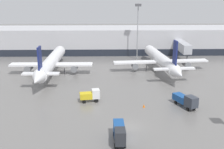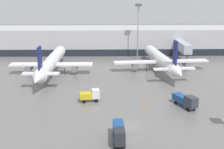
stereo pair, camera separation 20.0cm
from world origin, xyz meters
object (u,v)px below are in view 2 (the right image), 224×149
(parked_jet_3, at_px, (161,60))
(service_truck_0, at_px, (119,132))
(parked_jet_2, at_px, (51,62))
(traffic_cone_0, at_px, (144,106))
(service_truck_2, at_px, (186,100))
(apron_light_mast_2, at_px, (138,16))
(service_truck_1, at_px, (90,95))

(parked_jet_3, distance_m, service_truck_0, 41.97)
(parked_jet_2, bearing_deg, traffic_cone_0, -136.76)
(service_truck_2, height_order, apron_light_mast_2, apron_light_mast_2)
(service_truck_0, relative_size, service_truck_2, 0.93)
(traffic_cone_0, xyz_separation_m, apron_light_mast_2, (3.09, 40.80, 13.96))
(traffic_cone_0, distance_m, apron_light_mast_2, 43.23)
(apron_light_mast_2, bearing_deg, parked_jet_2, -146.32)
(parked_jet_3, height_order, traffic_cone_0, parked_jet_3)
(service_truck_0, relative_size, traffic_cone_0, 8.83)
(service_truck_0, height_order, traffic_cone_0, service_truck_0)
(service_truck_0, relative_size, apron_light_mast_2, 0.32)
(service_truck_1, bearing_deg, service_truck_2, -19.31)
(service_truck_1, bearing_deg, service_truck_0, -81.61)
(service_truck_0, distance_m, service_truck_2, 18.72)
(service_truck_2, bearing_deg, parked_jet_2, -151.05)
(parked_jet_2, relative_size, service_truck_1, 8.83)
(service_truck_0, bearing_deg, traffic_cone_0, 156.33)
(traffic_cone_0, bearing_deg, apron_light_mast_2, 85.67)
(service_truck_0, bearing_deg, service_truck_1, -163.67)
(parked_jet_2, xyz_separation_m, parked_jet_3, (30.56, 2.66, -0.03))
(service_truck_0, bearing_deg, parked_jet_2, -156.60)
(service_truck_0, height_order, service_truck_1, service_truck_0)
(parked_jet_2, height_order, service_truck_2, parked_jet_2)
(parked_jet_3, relative_size, service_truck_1, 8.18)
(parked_jet_2, distance_m, parked_jet_3, 30.68)
(parked_jet_2, xyz_separation_m, traffic_cone_0, (22.21, -23.94, -2.92))
(apron_light_mast_2, bearing_deg, traffic_cone_0, -94.33)
(parked_jet_3, bearing_deg, service_truck_1, 135.84)
(parked_jet_3, height_order, service_truck_2, parked_jet_3)
(service_truck_0, height_order, service_truck_2, service_truck_0)
(service_truck_2, distance_m, traffic_cone_0, 8.20)
(parked_jet_2, bearing_deg, service_truck_1, -150.10)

